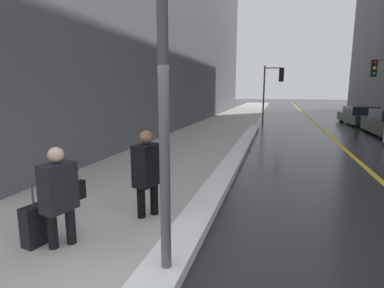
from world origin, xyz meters
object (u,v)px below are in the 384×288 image
object	(u,v)px
traffic_light_near	(274,82)
rolling_suitcase	(35,226)
pedestrian_with_shoulder_bag	(60,193)
parked_car_dark_green	(359,116)
pedestrian_trailing	(147,170)
traffic_light_far	(382,78)

from	to	relation	value
traffic_light_near	rolling_suitcase	bearing A→B (deg)	-107.36
pedestrian_with_shoulder_bag	parked_car_dark_green	xyz separation A→B (m)	(8.24, 18.94, -0.23)
pedestrian_with_shoulder_bag	rolling_suitcase	size ratio (longest dim) A/B	1.55
traffic_light_near	rolling_suitcase	xyz separation A→B (m)	(-3.05, -17.93, -2.49)
pedestrian_trailing	rolling_suitcase	xyz separation A→B (m)	(-1.15, -1.39, -0.56)
pedestrian_with_shoulder_bag	parked_car_dark_green	bearing A→B (deg)	168.07
pedestrian_with_shoulder_bag	traffic_light_far	bearing A→B (deg)	163.47
pedestrian_with_shoulder_bag	pedestrian_trailing	distance (m)	1.50
traffic_light_far	parked_car_dark_green	bearing A→B (deg)	-91.58
traffic_light_near	pedestrian_trailing	xyz separation A→B (m)	(-1.90, -16.54, -1.93)
pedestrian_with_shoulder_bag	rolling_suitcase	distance (m)	0.65
pedestrian_with_shoulder_bag	pedestrian_trailing	xyz separation A→B (m)	(0.76, 1.30, 0.05)
traffic_light_far	rolling_suitcase	xyz separation A→B (m)	(-8.78, -15.79, -2.62)
rolling_suitcase	parked_car_dark_green	bearing A→B (deg)	167.18
traffic_light_near	traffic_light_far	world-z (taller)	traffic_light_far
pedestrian_with_shoulder_bag	parked_car_dark_green	size ratio (longest dim) A/B	0.30
pedestrian_trailing	rolling_suitcase	distance (m)	1.89
traffic_light_near	parked_car_dark_green	bearing A→B (deg)	3.49
traffic_light_far	pedestrian_trailing	bearing A→B (deg)	57.92
rolling_suitcase	traffic_light_near	bearing A→B (deg)	-178.08
traffic_light_far	pedestrian_with_shoulder_bag	world-z (taller)	traffic_light_far
traffic_light_far	parked_car_dark_green	distance (m)	4.00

